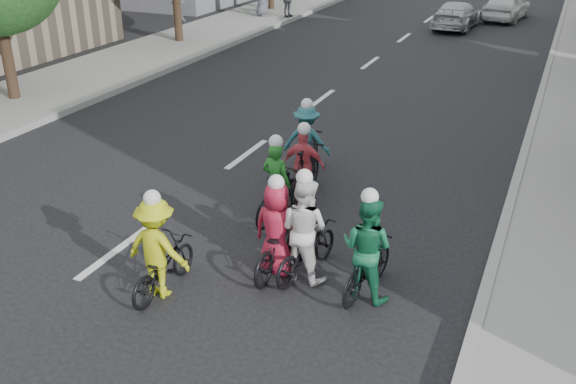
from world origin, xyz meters
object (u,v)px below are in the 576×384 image
Objects in this scene: cyclist_5 at (159,256)px; follow_car_trail at (507,5)px; cyclist_2 at (367,255)px; cyclist_3 at (305,169)px; cyclist_4 at (305,238)px; cyclist_6 at (278,238)px; spectator_0 at (179,18)px; cyclist_0 at (278,191)px; cyclist_1 at (307,146)px; follow_car_lead at (457,15)px.

cyclist_5 reaches higher than follow_car_trail.
follow_car_trail is at bearing -78.82° from cyclist_2.
cyclist_3 is 1.00× the size of cyclist_4.
spectator_0 is (-11.20, 14.78, 0.39)m from cyclist_6.
cyclist_6 is (-0.45, -0.03, -0.08)m from cyclist_4.
cyclist_0 is 0.99× the size of cyclist_1.
cyclist_6 reaches higher than follow_car_lead.
cyclist_2 is 0.44× the size of follow_car_lead.
cyclist_3 reaches higher than follow_car_trail.
cyclist_0 is at bearing -152.29° from spectator_0.
follow_car_lead is (-2.70, 22.62, -0.08)m from cyclist_2.
spectator_0 reaches higher than cyclist_1.
cyclist_5 reaches higher than cyclist_3.
cyclist_5 is at bearing 75.11° from cyclist_3.
spectator_0 is (-11.64, 14.75, 0.31)m from cyclist_4.
spectator_0 is at bearing 40.48° from follow_car_lead.
follow_car_lead is at bearing -73.91° from cyclist_2.
cyclist_3 is at bearing 103.80° from cyclist_1.
cyclist_4 reaches higher than cyclist_2.
cyclist_0 is 3.02m from cyclist_5.
cyclist_4 reaches higher than spectator_0.
cyclist_4 is at bearing -175.31° from cyclist_6.
cyclist_3 reaches higher than follow_car_lead.
cyclist_1 is 1.20m from cyclist_3.
cyclist_4 is 1.12× the size of spectator_0.
follow_car_trail is (1.31, 23.01, 0.07)m from cyclist_3.
cyclist_4 is at bearing 107.29° from cyclist_3.
cyclist_3 is 1.07× the size of cyclist_5.
cyclist_0 is at bearing -41.87° from cyclist_4.
cyclist_5 reaches higher than follow_car_lead.
spectator_0 is at bearing -52.33° from cyclist_6.
cyclist_1 is at bearing 93.18° from follow_car_lead.
spectator_0 reaches higher than cyclist_5.
cyclist_4 is at bearing 96.96° from follow_car_lead.
spectator_0 is at bearing -53.31° from cyclist_1.
cyclist_4 reaches higher than cyclist_5.
cyclist_6 is at bearing -135.30° from cyclist_5.
cyclist_3 is 0.46× the size of follow_car_trail.
cyclist_0 is 2.86m from cyclist_2.
cyclist_0 reaches higher than follow_car_trail.
cyclist_5 is 18.87m from spectator_0.
cyclist_4 is (1.20, -1.61, 0.07)m from cyclist_0.
cyclist_1 reaches higher than follow_car_trail.
cyclist_2 is 1.03× the size of cyclist_5.
cyclist_1 is 4.01m from cyclist_6.
cyclist_1 is 0.96× the size of cyclist_2.
cyclist_5 is (-0.72, -4.06, 0.03)m from cyclist_3.
spectator_0 is at bearing -57.77° from cyclist_5.
follow_car_trail is at bearing -90.93° from cyclist_6.
cyclist_5 is 23.83m from follow_car_lead.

